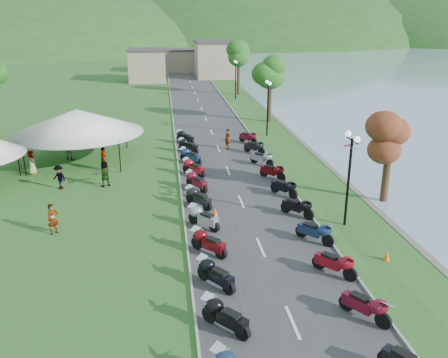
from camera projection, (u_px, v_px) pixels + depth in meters
name	position (u px, v px, depth m)	size (l,w,h in m)	color
road	(212.00, 132.00, 45.54)	(7.00, 120.00, 0.02)	#3D3D40
hills_backdrop	(173.00, 42.00, 195.44)	(360.00, 120.00, 76.00)	#285621
far_building	(176.00, 62.00, 86.64)	(18.00, 16.00, 5.00)	gray
moto_row_left	(211.00, 258.00, 20.89)	(2.60, 45.93, 1.10)	#331411
moto_row_right	(305.00, 219.00, 24.97)	(2.60, 37.50, 1.10)	#331411
vendor_tent_main	(79.00, 135.00, 36.10)	(6.55, 6.55, 4.00)	white
tree_lakeside	(389.00, 152.00, 27.83)	(2.23, 2.23, 6.18)	#296F1F
pedestrian_a	(55.00, 233.00, 24.53)	(0.60, 0.44, 1.63)	slate
pedestrian_b	(70.00, 160.00, 36.95)	(0.85, 0.47, 1.75)	slate
pedestrian_c	(61.00, 189.00, 30.78)	(1.03, 0.43, 1.60)	slate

